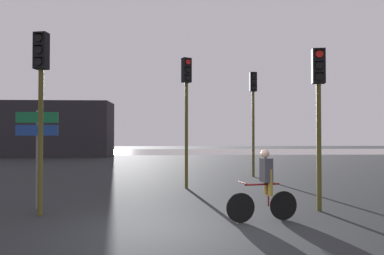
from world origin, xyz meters
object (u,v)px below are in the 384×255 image
(traffic_light_near_left, at_px, (41,88))
(cyclist, at_px, (265,185))
(traffic_light_far_right, at_px, (253,105))
(traffic_light_near_right, at_px, (319,97))
(distant_building, at_px, (35,129))
(traffic_light_center, at_px, (187,98))
(direction_sign_post, at_px, (37,141))

(traffic_light_near_left, bearing_deg, cyclist, -178.17)
(traffic_light_far_right, height_order, cyclist, traffic_light_far_right)
(traffic_light_far_right, xyz_separation_m, cyclist, (-1.63, -8.95, -2.56))
(traffic_light_near_left, relative_size, traffic_light_near_right, 1.07)
(distant_building, xyz_separation_m, cyclist, (14.81, -26.36, -1.68))
(traffic_light_far_right, bearing_deg, cyclist, 76.75)
(distant_building, height_order, traffic_light_center, distant_building)
(distant_building, bearing_deg, cyclist, -60.68)
(direction_sign_post, bearing_deg, traffic_light_near_right, 175.19)
(distant_building, height_order, traffic_light_far_right, distant_building)
(traffic_light_center, distance_m, traffic_light_near_left, 5.79)
(traffic_light_near_right, distance_m, cyclist, 2.88)
(traffic_light_near_right, height_order, direction_sign_post, traffic_light_near_right)
(distant_building, relative_size, direction_sign_post, 5.27)
(cyclist, bearing_deg, traffic_light_center, 4.71)
(traffic_light_near_left, distance_m, traffic_light_far_right, 10.65)
(distant_building, distance_m, direction_sign_post, 26.35)
(traffic_light_far_right, bearing_deg, traffic_light_near_right, 87.32)
(distant_building, xyz_separation_m, traffic_light_near_left, (9.50, -25.49, 0.60))
(distant_building, distance_m, traffic_light_far_right, 23.96)
(distant_building, distance_m, traffic_light_near_left, 27.21)
(traffic_light_near_left, relative_size, direction_sign_post, 1.71)
(traffic_light_far_right, xyz_separation_m, direction_sign_post, (-7.30, -7.29, -1.59))
(traffic_light_near_left, xyz_separation_m, cyclist, (5.30, -0.87, -2.27))
(traffic_light_far_right, bearing_deg, traffic_light_near_left, 46.43)
(distant_building, bearing_deg, direction_sign_post, -69.69)
(traffic_light_center, relative_size, traffic_light_near_left, 1.07)
(cyclist, bearing_deg, traffic_light_far_right, -22.43)
(traffic_light_center, bearing_deg, distant_building, -83.31)
(traffic_light_far_right, bearing_deg, direction_sign_post, 42.07)
(traffic_light_near_right, bearing_deg, cyclist, 42.28)
(traffic_light_near_right, relative_size, cyclist, 2.48)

